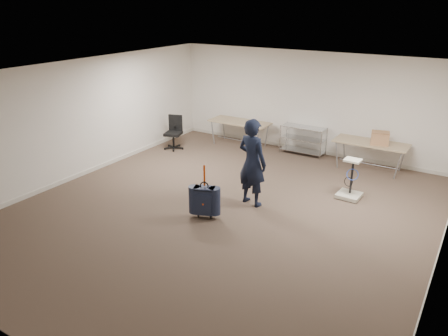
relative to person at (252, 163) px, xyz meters
The scene contains 10 objects.
ground 1.16m from the person, 116.49° to the right, with size 9.00×9.00×0.00m, color #403326.
room_shell 1.20m from the person, 112.13° to the left, with size 8.00×9.00×9.00m.
folding_table_left 4.00m from the person, 123.57° to the left, with size 1.80×0.75×0.73m.
folding_table_right 3.70m from the person, 64.46° to the left, with size 1.80×0.75×0.73m.
wire_shelf 3.63m from the person, 94.94° to the left, with size 1.22×0.47×0.80m.
person is the anchor object (origin of this frame).
suitcase 1.29m from the person, 113.84° to the right, with size 0.46×0.36×1.11m.
office_chair 4.27m from the person, 150.67° to the left, with size 0.58×0.58×0.96m.
equipment_cart 2.29m from the person, 39.33° to the left, with size 0.51×0.51×0.90m.
cardboard_box 3.74m from the person, 61.31° to the left, with size 0.42×0.32×0.32m, color #916843.
Camera 1 is at (4.26, -6.84, 4.07)m, focal length 35.00 mm.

